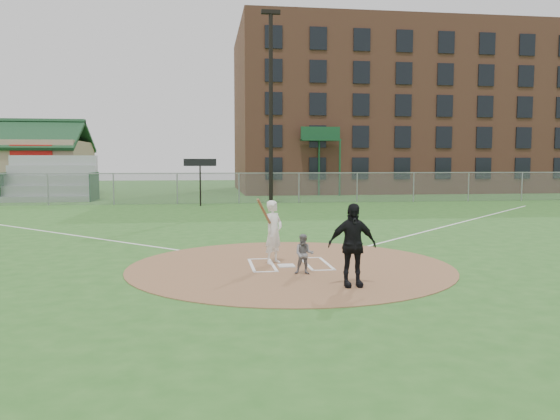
{
  "coord_description": "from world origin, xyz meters",
  "views": [
    {
      "loc": [
        -2.16,
        -13.87,
        2.7
      ],
      "look_at": [
        0.0,
        2.0,
        1.3
      ],
      "focal_mm": 35.0,
      "sensor_mm": 36.0,
      "label": 1
    }
  ],
  "objects": [
    {
      "name": "foul_line_third",
      "position": [
        -9.0,
        9.0,
        0.01
      ],
      "size": [
        17.04,
        17.04,
        0.01
      ],
      "primitive_type": "cube",
      "rotation": [
        0.0,
        0.0,
        0.79
      ],
      "color": "white",
      "rests_on": "ground"
    },
    {
      "name": "clubhouse",
      "position": [
        -18.0,
        32.99,
        2.39
      ],
      "size": [
        12.2,
        8.71,
        6.23
      ],
      "color": "tan",
      "rests_on": "ground"
    },
    {
      "name": "home_plate",
      "position": [
        -0.12,
        -0.08,
        0.03
      ],
      "size": [
        0.42,
        0.42,
        0.03
      ],
      "primitive_type": "cube",
      "rotation": [
        0.0,
        0.0,
        0.01
      ],
      "color": "silver",
      "rests_on": "dirt_circle"
    },
    {
      "name": "outfield_fence",
      "position": [
        0.0,
        22.0,
        1.02
      ],
      "size": [
        56.08,
        0.08,
        2.03
      ],
      "color": "slate",
      "rests_on": "ground"
    },
    {
      "name": "batters_boxes",
      "position": [
        0.0,
        0.15,
        0.03
      ],
      "size": [
        2.08,
        1.88,
        0.01
      ],
      "color": "white",
      "rests_on": "dirt_circle"
    },
    {
      "name": "scoreboard_sign",
      "position": [
        -2.5,
        20.2,
        2.39
      ],
      "size": [
        2.0,
        0.1,
        2.93
      ],
      "color": "black",
      "rests_on": "ground"
    },
    {
      "name": "umpire",
      "position": [
        0.95,
        -2.54,
        0.92
      ],
      "size": [
        1.06,
        0.45,
        1.81
      ],
      "primitive_type": "imported",
      "rotation": [
        0.0,
        0.0,
        0.01
      ],
      "color": "black",
      "rests_on": "dirt_circle"
    },
    {
      "name": "bleachers",
      "position": [
        -13.0,
        26.2,
        1.59
      ],
      "size": [
        6.08,
        3.2,
        3.2
      ],
      "color": "#B7BABF",
      "rests_on": "ground"
    },
    {
      "name": "brick_warehouse",
      "position": [
        16.0,
        37.96,
        7.5
      ],
      "size": [
        30.0,
        17.17,
        15.0
      ],
      "color": "brown",
      "rests_on": "ground"
    },
    {
      "name": "catcher",
      "position": [
        0.16,
        -1.13,
        0.5
      ],
      "size": [
        0.55,
        0.47,
        0.97
      ],
      "primitive_type": "imported",
      "rotation": [
        0.0,
        0.0,
        -0.24
      ],
      "color": "slate",
      "rests_on": "dirt_circle"
    },
    {
      "name": "light_pole",
      "position": [
        2.0,
        21.0,
        6.61
      ],
      "size": [
        1.2,
        0.3,
        12.22
      ],
      "color": "black",
      "rests_on": "ground"
    },
    {
      "name": "ground",
      "position": [
        0.0,
        0.0,
        0.0
      ],
      "size": [
        140.0,
        140.0,
        0.0
      ],
      "primitive_type": "plane",
      "color": "#2A5F20",
      "rests_on": "ground"
    },
    {
      "name": "dirt_circle",
      "position": [
        0.0,
        0.0,
        0.01
      ],
      "size": [
        8.4,
        8.4,
        0.02
      ],
      "primitive_type": "cylinder",
      "color": "#906544",
      "rests_on": "ground"
    },
    {
      "name": "foul_line_first",
      "position": [
        9.0,
        9.0,
        0.01
      ],
      "size": [
        17.04,
        17.04,
        0.01
      ],
      "primitive_type": "cube",
      "rotation": [
        0.0,
        0.0,
        -0.79
      ],
      "color": "white",
      "rests_on": "ground"
    },
    {
      "name": "batter_at_plate",
      "position": [
        -0.4,
        0.36,
        0.87
      ],
      "size": [
        0.88,
        1.01,
        1.78
      ],
      "color": "white",
      "rests_on": "dirt_circle"
    }
  ]
}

